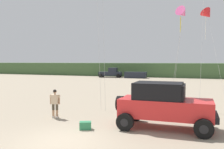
{
  "coord_description": "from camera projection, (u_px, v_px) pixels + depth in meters",
  "views": [
    {
      "loc": [
        5.47,
        -8.55,
        3.3
      ],
      "look_at": [
        0.56,
        4.43,
        2.55
      ],
      "focal_mm": 39.06,
      "sensor_mm": 36.0,
      "label": 1
    }
  ],
  "objects": [
    {
      "name": "ground_plane",
      "position": [
        62.0,
        141.0,
        10.09
      ],
      "size": [
        220.0,
        220.0,
        0.0
      ],
      "primitive_type": "plane",
      "color": "gray"
    },
    {
      "name": "dune_ridge",
      "position": [
        154.0,
        70.0,
        54.05
      ],
      "size": [
        90.0,
        8.62,
        2.89
      ],
      "primitive_type": "cube",
      "color": "#426038",
      "rests_on": "ground_plane"
    },
    {
      "name": "jeep",
      "position": [
        164.0,
        104.0,
        11.93
      ],
      "size": [
        4.88,
        2.47,
        2.26
      ],
      "color": "red",
      "rests_on": "ground_plane"
    },
    {
      "name": "person_watching",
      "position": [
        55.0,
        102.0,
        14.17
      ],
      "size": [
        0.61,
        0.38,
        1.67
      ],
      "color": "tan",
      "rests_on": "ground_plane"
    },
    {
      "name": "cooler_box",
      "position": [
        85.0,
        125.0,
        11.79
      ],
      "size": [
        0.66,
        0.56,
        0.38
      ],
      "primitive_type": "cube",
      "rotation": [
        0.0,
        0.0,
        0.44
      ],
      "color": "#2D7F51",
      "rests_on": "ground_plane"
    },
    {
      "name": "distant_pickup",
      "position": [
        111.0,
        73.0,
        49.83
      ],
      "size": [
        4.81,
        2.94,
        1.98
      ],
      "color": "#1E232D",
      "rests_on": "ground_plane"
    },
    {
      "name": "distant_sedan",
      "position": [
        136.0,
        75.0,
        47.76
      ],
      "size": [
        4.28,
        1.92,
        1.2
      ],
      "primitive_type": "cube",
      "rotation": [
        0.0,
        0.0,
        0.05
      ],
      "color": "#1E232D",
      "rests_on": "ground_plane"
    },
    {
      "name": "kite_purple_stunt",
      "position": [
        183.0,
        13.0,
        17.61
      ],
      "size": [
        1.11,
        2.17,
        7.25
      ],
      "color": "#E04C93",
      "rests_on": "ground_plane"
    },
    {
      "name": "kite_white_parafoil",
      "position": [
        208.0,
        15.0,
        21.46
      ],
      "size": [
        2.17,
        4.67,
        8.03
      ],
      "color": "red",
      "rests_on": "ground_plane"
    }
  ]
}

